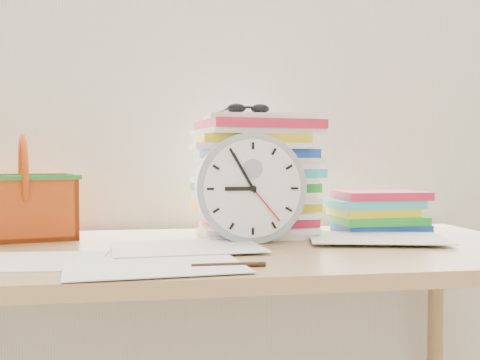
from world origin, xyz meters
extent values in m
cube|color=silver|center=(0.00, 2.00, 1.35)|extent=(4.00, 0.04, 2.70)
cube|color=white|center=(0.00, 1.98, 1.30)|extent=(2.40, 0.01, 2.50)
cube|color=#A47E4D|center=(0.00, 1.60, 0.73)|extent=(1.40, 0.70, 0.03)
cylinder|color=#9599A2|center=(0.06, 1.65, 0.88)|extent=(0.25, 0.05, 0.25)
cylinder|color=black|center=(-0.03, 1.35, 0.75)|extent=(0.13, 0.01, 0.01)
camera|label=1|loc=(-0.19, 0.31, 0.94)|focal=45.00mm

